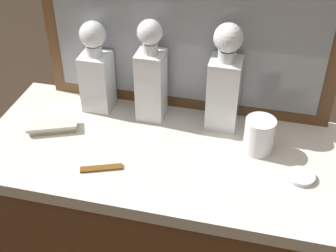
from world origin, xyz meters
TOP-DOWN VIEW (x-y plane):
  - dresser at (0.00, 0.00)m, footprint 1.05×0.47m
  - crystal_decanter_front at (-0.09, 0.14)m, footprint 0.08×0.08m
  - crystal_decanter_rear at (0.12, 0.15)m, footprint 0.09×0.09m
  - crystal_decanter_far_left at (-0.26, 0.15)m, footprint 0.08×0.08m
  - crystal_tumbler_front at (0.24, 0.06)m, footprint 0.08×0.08m
  - silver_brush_far_left at (-0.35, 0.01)m, footprint 0.15×0.11m
  - porcelain_dish at (0.36, -0.03)m, footprint 0.07×0.07m
  - tortoiseshell_comb at (-0.15, -0.12)m, footprint 0.11×0.06m

SIDE VIEW (x-z plane):
  - dresser at x=0.00m, z-range 0.00..0.85m
  - tortoiseshell_comb at x=-0.15m, z-range 0.85..0.85m
  - porcelain_dish at x=0.36m, z-range 0.85..0.86m
  - silver_brush_far_left at x=-0.35m, z-range 0.85..0.87m
  - crystal_tumbler_front at x=0.24m, z-range 0.84..0.94m
  - crystal_decanter_far_left at x=-0.26m, z-range 0.82..1.10m
  - crystal_decanter_front at x=-0.09m, z-range 0.82..1.13m
  - crystal_decanter_rear at x=0.12m, z-range 0.82..1.13m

